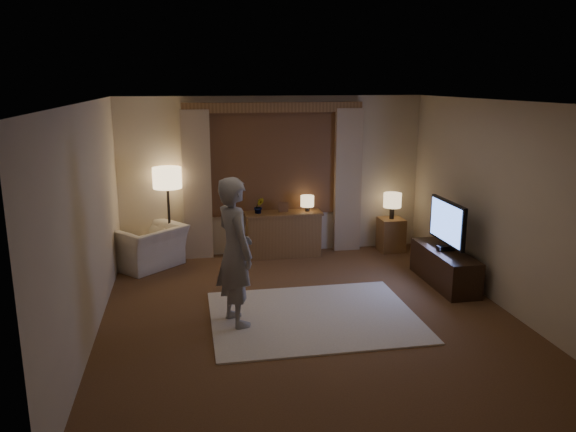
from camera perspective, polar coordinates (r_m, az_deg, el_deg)
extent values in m
cube|color=brown|center=(7.05, 2.08, -10.19)|extent=(5.00, 5.50, 0.02)
cube|color=silver|center=(6.46, 2.28, 11.62)|extent=(5.00, 5.50, 0.02)
cube|color=beige|center=(9.29, -1.52, 4.09)|extent=(5.00, 0.02, 2.60)
cube|color=beige|center=(4.10, 10.64, -8.55)|extent=(5.00, 0.02, 2.60)
cube|color=beige|center=(6.57, -19.72, -0.69)|extent=(0.02, 5.50, 2.60)
cube|color=beige|center=(7.57, 21.06, 1.00)|extent=(0.02, 5.50, 2.60)
cube|color=black|center=(9.22, -1.50, 5.59)|extent=(2.00, 0.01, 1.70)
cube|color=brown|center=(9.21, -1.49, 5.58)|extent=(2.08, 0.04, 1.78)
cube|color=tan|center=(9.09, -9.22, 3.07)|extent=(0.45, 0.12, 2.40)
cube|color=tan|center=(9.47, 6.09, 3.59)|extent=(0.45, 0.12, 2.40)
cube|color=brown|center=(9.09, -1.48, 10.98)|extent=(2.90, 0.14, 0.16)
cube|color=#F0E4CA|center=(7.01, 2.62, -10.14)|extent=(2.50, 2.00, 0.02)
cube|color=brown|center=(9.27, -0.47, -1.95)|extent=(1.20, 0.40, 0.70)
cube|color=brown|center=(9.16, -0.48, 0.76)|extent=(0.16, 0.02, 0.20)
imported|color=#999999|center=(9.09, -2.96, 0.97)|extent=(0.17, 0.13, 0.30)
cylinder|color=black|center=(9.24, 1.97, 0.62)|extent=(0.08, 0.08, 0.12)
cylinder|color=#FFD799|center=(9.21, 1.97, 1.53)|extent=(0.22, 0.22, 0.18)
cylinder|color=black|center=(9.24, -11.77, -4.46)|extent=(0.32, 0.32, 0.03)
cylinder|color=black|center=(9.08, -11.95, -0.91)|extent=(0.04, 0.04, 1.21)
cylinder|color=#FFD799|center=(8.92, -12.19, 3.82)|extent=(0.44, 0.44, 0.32)
imported|color=beige|center=(8.97, -14.05, -3.04)|extent=(1.34, 1.33, 0.66)
cube|color=brown|center=(9.72, 10.41, -1.87)|extent=(0.40, 0.40, 0.56)
cylinder|color=black|center=(9.63, 10.51, 0.31)|extent=(0.08, 0.08, 0.20)
cylinder|color=#FFD799|center=(9.58, 10.56, 1.59)|extent=(0.30, 0.30, 0.24)
cube|color=black|center=(8.31, 15.61, -5.02)|extent=(0.45, 1.40, 0.50)
cube|color=black|center=(8.23, 15.73, -3.15)|extent=(0.24, 0.11, 0.07)
cube|color=black|center=(8.13, 15.90, -0.60)|extent=(0.05, 0.99, 0.60)
cube|color=#5681EA|center=(8.12, 15.70, -0.61)|extent=(0.00, 0.92, 0.54)
imported|color=#9F9892|center=(6.55, -5.41, -3.62)|extent=(0.61, 0.74, 1.76)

